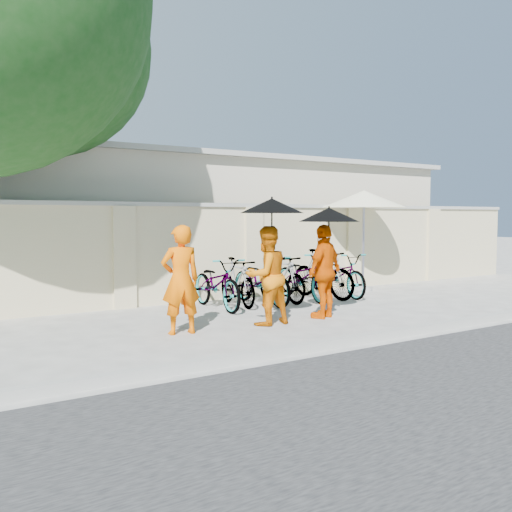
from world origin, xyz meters
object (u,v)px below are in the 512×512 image
monk_left (181,280)px  monk_center (266,276)px  patio_umbrella (364,200)px  monk_right (325,271)px

monk_left → monk_center: (1.51, -0.11, -0.01)m
patio_umbrella → monk_center: bearing=-152.2°
monk_right → patio_umbrella: bearing=-164.3°
monk_center → patio_umbrella: patio_umbrella is taller
monk_left → monk_center: monk_left is taller
monk_left → monk_right: (2.74, -0.14, -0.01)m
monk_right → patio_umbrella: (3.21, 2.36, 1.35)m
monk_left → patio_umbrella: bearing=-152.1°
patio_umbrella → monk_right: bearing=-143.6°
monk_center → monk_right: 1.23m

